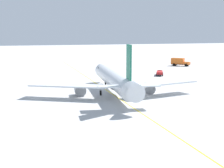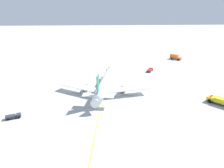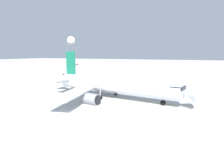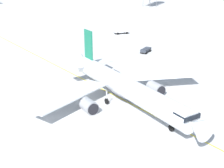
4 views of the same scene
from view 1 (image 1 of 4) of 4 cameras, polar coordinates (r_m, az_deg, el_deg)
name	(u,v)px [view 1 (image 1 of 4)]	position (r m, az deg, el deg)	size (l,w,h in m)	color
ground_plane	(126,94)	(73.83, 2.31, -1.66)	(600.00, 600.00, 0.00)	#B2B2B2
airliner_main	(115,81)	(73.10, 0.46, 0.58)	(35.59, 38.24, 11.16)	silver
ops_pickup_truck	(160,73)	(106.88, 7.94, 1.86)	(4.39, 5.94, 1.41)	#232326
catering_truck_truck	(179,62)	(139.47, 11.15, 3.67)	(6.65, 7.17, 3.10)	#232326
taxiway_centreline	(107,90)	(78.40, -0.89, -1.06)	(16.00, 175.64, 0.01)	yellow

